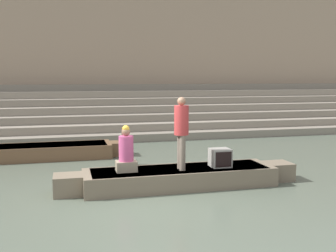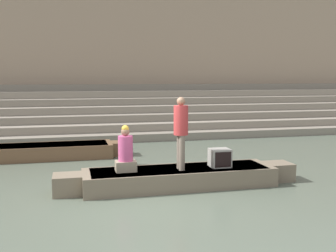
# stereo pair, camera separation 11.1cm
# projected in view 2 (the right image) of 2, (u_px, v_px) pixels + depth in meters

# --- Properties ---
(ground_plane) EXTENTS (120.00, 120.00, 0.00)m
(ground_plane) POSITION_uv_depth(u_px,v_px,m) (141.00, 198.00, 8.72)
(ground_plane) COLOR #566051
(ghat_steps) EXTENTS (36.00, 5.28, 2.32)m
(ghat_steps) POSITION_uv_depth(u_px,v_px,m) (102.00, 116.00, 19.09)
(ghat_steps) COLOR gray
(ghat_steps) RESTS_ON ground
(back_wall) EXTENTS (34.20, 1.28, 7.79)m
(back_wall) POSITION_uv_depth(u_px,v_px,m) (98.00, 55.00, 21.11)
(back_wall) COLOR tan
(back_wall) RESTS_ON ground
(rowboat_main) EXTENTS (5.99, 1.33, 0.46)m
(rowboat_main) POSITION_uv_depth(u_px,v_px,m) (180.00, 177.00, 9.62)
(rowboat_main) COLOR #756651
(rowboat_main) RESTS_ON ground
(person_standing) EXTENTS (0.35, 0.35, 1.75)m
(person_standing) POSITION_uv_depth(u_px,v_px,m) (181.00, 128.00, 9.36)
(person_standing) COLOR #756656
(person_standing) RESTS_ON rowboat_main
(person_rowing) EXTENTS (0.49, 0.38, 1.10)m
(person_rowing) POSITION_uv_depth(u_px,v_px,m) (126.00, 153.00, 9.26)
(person_rowing) COLOR gray
(person_rowing) RESTS_ON rowboat_main
(tv_set) EXTENTS (0.49, 0.45, 0.45)m
(tv_set) POSITION_uv_depth(u_px,v_px,m) (220.00, 158.00, 9.74)
(tv_set) COLOR #9E998E
(tv_set) RESTS_ON rowboat_main
(moored_boat_shore) EXTENTS (4.97, 1.30, 0.46)m
(moored_boat_shore) POSITION_uv_depth(u_px,v_px,m) (53.00, 151.00, 13.07)
(moored_boat_shore) COLOR brown
(moored_boat_shore) RESTS_ON ground
(mooring_post) EXTENTS (0.16, 0.16, 1.17)m
(mooring_post) POSITION_uv_depth(u_px,v_px,m) (125.00, 146.00, 11.99)
(mooring_post) COLOR #473828
(mooring_post) RESTS_ON ground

